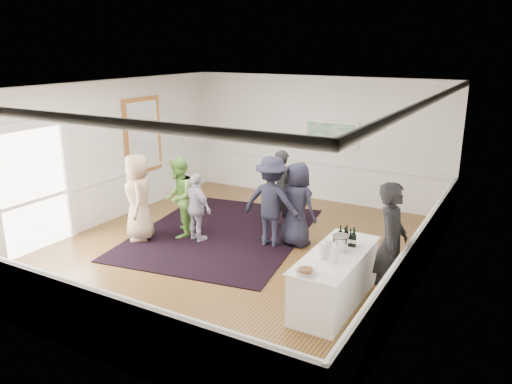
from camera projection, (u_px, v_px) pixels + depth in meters
The scene contains 23 objects.
floor at pixel (236, 249), 9.97m from camera, with size 8.00×8.00×0.00m, color brown.
ceiling at pixel (234, 87), 9.06m from camera, with size 7.00×8.00×0.02m, color white.
wall_left at pixel (102, 153), 11.17m from camera, with size 0.02×8.00×3.20m, color white.
wall_right at pixel (424, 199), 7.87m from camera, with size 0.02×8.00×3.20m, color white.
wall_back at pixel (317, 139), 12.86m from camera, with size 7.00×0.02×3.20m, color white.
wall_front at pixel (65, 241), 6.18m from camera, with size 7.00×0.02×3.20m, color white.
wainscoting at pixel (236, 226), 9.83m from camera, with size 7.00×8.00×1.00m, color white, non-canonical shape.
mirror at pixel (143, 136), 12.18m from camera, with size 0.05×1.25×1.85m.
doorway at pixel (32, 181), 9.61m from camera, with size 0.10×1.78×2.56m.
landscape_painting at pixel (331, 133), 12.57m from camera, with size 1.44×0.06×0.66m.
area_rug at pixel (222, 233), 10.81m from camera, with size 3.39×4.45×0.02m, color black.
serving_table at pixel (335, 279), 7.79m from camera, with size 0.80×2.09×0.84m.
bartender at pixel (391, 244), 7.66m from camera, with size 0.72×0.47×1.98m, color black.
guest_tan at pixel (138, 197), 10.28m from camera, with size 0.89×0.58×1.82m, color tan.
guest_green at pixel (179, 197), 10.46m from camera, with size 0.83×0.65×1.71m, color #77BE4C.
guest_lilac at pixel (197, 208), 10.23m from camera, with size 0.85×0.35×1.45m, color #B7AEC3.
guest_dark_a at pixel (272, 202), 9.94m from camera, with size 1.19×0.69×1.85m, color black.
guest_dark_b at pixel (282, 190), 10.89m from camera, with size 0.65×0.43×1.78m, color black.
guest_navy at pixel (297, 204), 9.98m from camera, with size 0.84×0.55×1.72m, color black.
wine_bottles at pixel (348, 235), 7.99m from camera, with size 0.33×0.20×0.31m.
juice_pitchers at pixel (329, 250), 7.49m from camera, with size 0.31×0.32×0.24m.
ice_bucket at pixel (340, 243), 7.78m from camera, with size 0.26×0.26×0.24m, color silver.
nut_bowl at pixel (306, 271), 6.99m from camera, with size 0.29×0.29×0.08m.
Camera 1 is at (4.89, -7.85, 3.94)m, focal length 35.00 mm.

